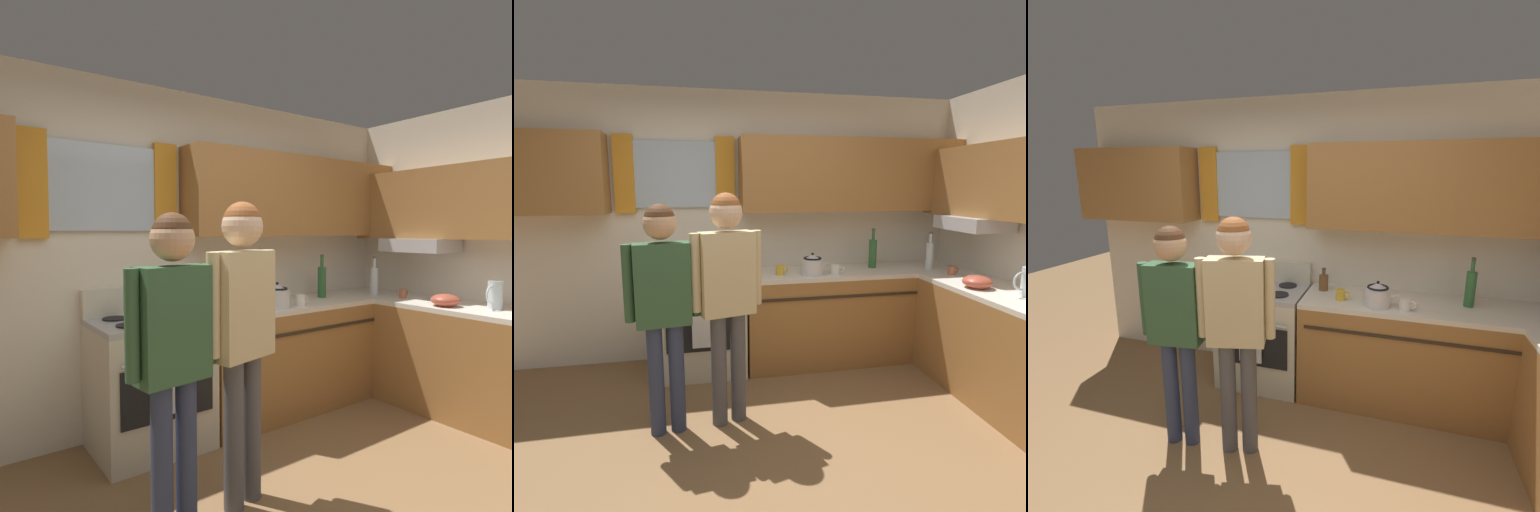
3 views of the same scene
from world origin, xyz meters
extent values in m
cube|color=silver|center=(0.00, 1.90, 1.30)|extent=(4.60, 0.10, 2.60)
cube|color=silver|center=(-0.51, 1.83, 1.82)|extent=(0.74, 0.03, 0.61)
cube|color=orange|center=(-0.98, 1.82, 1.82)|extent=(0.18, 0.04, 0.71)
cube|color=orange|center=(-0.05, 1.82, 1.82)|extent=(0.18, 0.04, 0.71)
cube|color=#9E6B38|center=(-1.70, 1.69, 1.82)|extent=(1.19, 0.32, 0.70)
cube|color=#9E6B38|center=(1.19, 1.69, 1.82)|extent=(2.22, 0.32, 0.70)
cube|color=#9E6B38|center=(1.19, 1.54, 0.43)|extent=(2.22, 0.62, 0.86)
cube|color=silver|center=(1.19, 1.54, 0.88)|extent=(2.22, 0.62, 0.04)
cube|color=#2D2319|center=(1.19, 1.23, 0.72)|extent=(2.10, 0.01, 0.02)
cube|color=beige|center=(-0.31, 1.54, 0.43)|extent=(0.76, 0.62, 0.86)
cube|color=black|center=(-0.31, 1.23, 0.48)|extent=(0.64, 0.01, 0.36)
cylinder|color=#ADADB2|center=(-0.31, 1.20, 0.70)|extent=(0.64, 0.02, 0.02)
cube|color=#ADADB2|center=(-0.31, 1.54, 0.88)|extent=(0.76, 0.62, 0.04)
cube|color=beige|center=(-0.31, 1.81, 1.00)|extent=(0.76, 0.08, 0.20)
cylinder|color=black|center=(-0.50, 1.40, 0.91)|extent=(0.17, 0.17, 0.01)
cylinder|color=black|center=(-0.13, 1.40, 0.91)|extent=(0.17, 0.17, 0.01)
cylinder|color=black|center=(-0.50, 1.68, 0.91)|extent=(0.17, 0.17, 0.01)
cylinder|color=black|center=(-0.13, 1.68, 0.91)|extent=(0.17, 0.17, 0.01)
cube|color=silver|center=(-0.31, 1.19, 0.52)|extent=(0.20, 0.02, 0.34)
cylinder|color=#2D6633|center=(1.39, 1.59, 1.04)|extent=(0.08, 0.08, 0.28)
cylinder|color=#2D6633|center=(1.39, 1.59, 1.23)|extent=(0.03, 0.03, 0.10)
cylinder|color=#3F382D|center=(1.39, 1.59, 1.29)|extent=(0.03, 0.03, 0.02)
cylinder|color=brown|center=(0.21, 1.65, 0.97)|extent=(0.08, 0.08, 0.14)
cylinder|color=brown|center=(0.21, 1.65, 1.06)|extent=(0.03, 0.03, 0.05)
cylinder|color=#3F382D|center=(0.21, 1.65, 1.10)|extent=(0.04, 0.04, 0.02)
cylinder|color=gold|center=(0.40, 1.44, 0.95)|extent=(0.08, 0.08, 0.09)
torus|color=gold|center=(0.45, 1.44, 0.95)|extent=(0.06, 0.01, 0.06)
cylinder|color=white|center=(0.90, 1.34, 0.95)|extent=(0.08, 0.08, 0.09)
torus|color=white|center=(0.96, 1.34, 0.95)|extent=(0.07, 0.01, 0.07)
cylinder|color=silver|center=(0.70, 1.38, 0.97)|extent=(0.20, 0.20, 0.14)
cone|color=silver|center=(0.70, 1.38, 1.06)|extent=(0.18, 0.18, 0.05)
sphere|color=black|center=(0.70, 1.38, 1.09)|extent=(0.02, 0.02, 0.02)
cone|color=silver|center=(0.83, 1.38, 1.00)|extent=(0.09, 0.04, 0.07)
torus|color=black|center=(0.70, 1.38, 1.05)|extent=(0.17, 0.17, 0.02)
cylinder|color=#2D3856|center=(-0.53, 0.58, 0.39)|extent=(0.11, 0.11, 0.79)
cylinder|color=#2D3856|center=(-0.67, 0.56, 0.39)|extent=(0.11, 0.11, 0.79)
cube|color=#335938|center=(-0.60, 0.57, 1.07)|extent=(0.38, 0.20, 0.56)
cylinder|color=#335938|center=(-0.38, 0.60, 1.09)|extent=(0.07, 0.07, 0.51)
cylinder|color=#335938|center=(-0.81, 0.54, 1.09)|extent=(0.07, 0.07, 0.51)
sphere|color=tan|center=(-0.60, 0.57, 1.47)|extent=(0.22, 0.22, 0.22)
sphere|color=#4C2D19|center=(-0.60, 0.57, 1.50)|extent=(0.20, 0.20, 0.20)
cylinder|color=#4C4C51|center=(-0.09, 0.63, 0.41)|extent=(0.11, 0.11, 0.82)
cylinder|color=#4C4C51|center=(-0.23, 0.60, 0.41)|extent=(0.11, 0.11, 0.82)
cube|color=#D1BC8C|center=(-0.16, 0.61, 1.11)|extent=(0.40, 0.24, 0.58)
cylinder|color=#D1BC8C|center=(0.05, 0.67, 1.13)|extent=(0.07, 0.07, 0.53)
cylinder|color=#D1BC8C|center=(-0.38, 0.56, 1.13)|extent=(0.07, 0.07, 0.53)
sphere|color=beige|center=(-0.16, 0.61, 1.54)|extent=(0.23, 0.23, 0.23)
sphere|color=brown|center=(-0.16, 0.61, 1.56)|extent=(0.21, 0.21, 0.21)
camera|label=1|loc=(-1.54, -1.40, 1.51)|focal=31.84mm
camera|label=2|loc=(-0.42, -2.15, 1.71)|focal=28.58mm
camera|label=3|loc=(0.79, -1.43, 1.93)|focal=25.50mm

